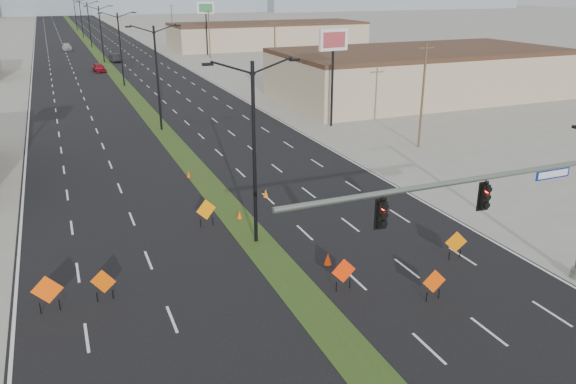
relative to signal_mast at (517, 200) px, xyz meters
name	(u,v)px	position (x,y,z in m)	size (l,w,h in m)	color
ground	(363,367)	(-8.56, -2.00, -4.79)	(600.00, 600.00, 0.00)	gray
road_surface	(102,60)	(-8.56, 98.00, -4.79)	(25.00, 400.00, 0.02)	black
median_strip	(102,60)	(-8.56, 98.00, -4.79)	(2.00, 400.00, 0.04)	#264418
building_se_near	(420,75)	(25.44, 43.00, -2.04)	(36.00, 18.00, 5.50)	tan
building_se_far	(268,36)	(29.44, 108.00, -2.29)	(44.00, 16.00, 5.00)	tan
signal_mast	(517,200)	(0.00, 0.00, 0.00)	(16.30, 0.60, 8.00)	slate
streetlight_0	(254,149)	(-8.56, 10.00, 0.63)	(5.15, 0.24, 10.02)	black
streetlight_1	(157,75)	(-8.56, 38.00, 0.63)	(5.15, 0.24, 10.02)	black
streetlight_2	(120,47)	(-8.56, 66.00, 0.63)	(5.15, 0.24, 10.02)	black
streetlight_3	(101,32)	(-8.56, 94.00, 0.63)	(5.15, 0.24, 10.02)	black
streetlight_4	(89,23)	(-8.56, 122.00, 0.63)	(5.15, 0.24, 10.02)	black
streetlight_5	(81,17)	(-8.56, 150.00, 0.63)	(5.15, 0.24, 10.02)	black
streetlight_6	(75,12)	(-8.56, 178.00, 0.63)	(5.15, 0.24, 10.02)	black
utility_pole_0	(423,94)	(11.44, 23.00, -0.12)	(1.60, 0.20, 9.00)	#4C3823
utility_pole_1	(275,52)	(11.44, 58.00, -0.12)	(1.60, 0.20, 9.00)	#4C3823
utility_pole_2	(209,33)	(11.44, 93.00, -0.12)	(1.60, 0.20, 9.00)	#4C3823
utility_pole_3	(172,23)	(11.44, 128.00, -0.12)	(1.60, 0.20, 9.00)	#4C3823
car_left	(99,68)	(-10.56, 81.74, -4.10)	(1.63, 4.05, 1.38)	maroon
car_mid	(115,58)	(-6.56, 93.78, -4.07)	(1.53, 4.39, 1.45)	black
car_far	(67,47)	(-14.02, 118.65, -4.11)	(1.90, 4.67, 1.36)	#A3A6AC
construction_sign_0	(47,291)	(-19.37, 6.66, -3.72)	(1.35, 0.17, 1.81)	#EF4905
construction_sign_1	(103,283)	(-17.04, 6.75, -3.87)	(1.09, 0.52, 1.57)	#DA4D04
construction_sign_2	(206,211)	(-10.56, 13.15, -3.77)	(1.27, 0.35, 1.72)	orange
construction_sign_3	(344,272)	(-6.56, 3.37, -3.82)	(1.24, 0.06, 1.65)	#FF3105
construction_sign_4	(434,282)	(-3.18, 1.00, -3.88)	(1.16, 0.15, 1.55)	#ED4604
construction_sign_5	(456,243)	(0.36, 3.93, -3.85)	(1.18, 0.32, 1.60)	#D96904
cone_0	(328,259)	(-6.07, 5.96, -4.46)	(0.39, 0.39, 0.65)	#FF3405
cone_1	(240,215)	(-8.41, 13.44, -4.51)	(0.33, 0.33, 0.56)	#ED4D05
cone_2	(266,193)	(-5.60, 16.36, -4.50)	(0.35, 0.35, 0.59)	#D86604
cone_3	(189,174)	(-9.46, 22.48, -4.53)	(0.32, 0.32, 0.53)	#FF3605
pole_sign_east_near	(333,47)	(7.80, 33.04, 3.06)	(3.15, 0.71, 9.61)	black
pole_sign_east_far	(206,12)	(12.23, 97.82, 3.71)	(3.31, 1.43, 10.36)	black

